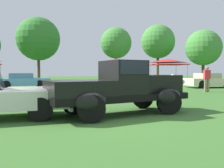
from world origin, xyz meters
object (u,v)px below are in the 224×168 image
Objects in this scene: show_car_cream at (209,80)px; show_car_skyblue at (23,81)px; canopy_tent_right_field at (168,62)px; canopy_tent_center_field at (117,61)px; feature_pickup_truck at (120,87)px; spectator_between_cars at (207,78)px.

show_car_skyblue is at bearing 173.59° from show_car_cream.
canopy_tent_right_field is (14.14, 4.24, 1.82)m from show_car_skyblue.
canopy_tent_center_field and canopy_tent_right_field have the same top height.
feature_pickup_truck is at bearing -114.81° from canopy_tent_right_field.
feature_pickup_truck is at bearing -129.36° from show_car_cream.
canopy_tent_right_field reaches higher than show_car_skyblue.
show_car_cream is (9.39, 11.45, -0.27)m from feature_pickup_truck.
show_car_skyblue is 2.67× the size of spectator_between_cars.
spectator_between_cars is at bearing -65.47° from canopy_tent_center_field.
canopy_tent_center_field is 0.93× the size of canopy_tent_right_field.
show_car_skyblue is 1.45× the size of canopy_tent_center_field.
canopy_tent_center_field is at bearing 139.18° from show_car_cream.
canopy_tent_right_field reaches higher than spectator_between_cars.
feature_pickup_truck is 1.04× the size of show_car_skyblue.
canopy_tent_right_field reaches higher than feature_pickup_truck.
spectator_between_cars is (13.09, -5.75, 0.31)m from show_car_skyblue.
show_car_cream is 6.39m from canopy_tent_right_field.
spectator_between_cars is at bearing -23.71° from show_car_skyblue.
feature_pickup_truck is 19.26m from canopy_tent_right_field.
spectator_between_cars reaches higher than show_car_cream.
show_car_cream is 1.24× the size of canopy_tent_right_field.
show_car_cream is 9.37m from canopy_tent_center_field.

